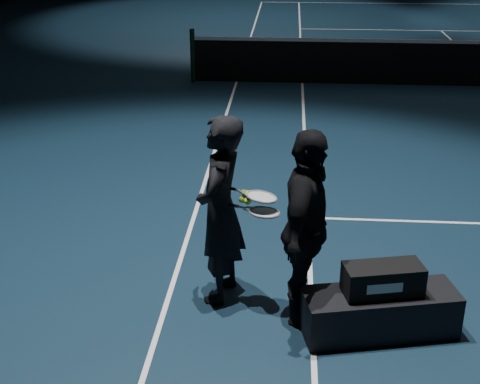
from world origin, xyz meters
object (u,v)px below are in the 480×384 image
Objects in this scene: racket_bag at (383,279)px; player_a at (220,210)px; racket_lower at (264,212)px; racket_upper at (261,197)px; player_b at (306,230)px; tennis_balls at (245,198)px; player_bench at (380,313)px.

racket_bag is 0.37× the size of player_a.
racket_upper is (-0.03, 0.06, 0.12)m from racket_lower.
racket_upper is at bearing 147.81° from racket_bag.
player_b is (-0.67, 0.17, 0.37)m from racket_bag.
racket_bag is at bearing -18.49° from tennis_balls.
racket_bag is 0.99× the size of racket_upper.
player_a reaches higher than tennis_balls.
tennis_balls is at bearing 148.95° from player_bench.
tennis_balls reaches higher than player_bench.
player_bench is 0.74× the size of player_b.
tennis_balls is (-0.15, 0.03, -0.03)m from racket_upper.
player_bench is 1.99× the size of racket_lower.
player_a is 0.45m from racket_upper.
player_b is at bearing -9.08° from racket_upper.
player_a is at bearing 78.13° from player_b.
racket_lower is 0.22m from tennis_balls.
player_b is 15.17× the size of tennis_balls.
racket_upper is at bearing 147.81° from player_bench.
racket_upper is at bearing -9.73° from tennis_balls.
racket_lower is at bearing 78.51° from player_a.
player_b is 0.50m from racket_upper.
tennis_balls is (-0.18, 0.08, 0.09)m from racket_lower.
racket_bag reaches higher than player_bench.
racket_bag is 5.64× the size of tennis_balls.
player_a is 15.17× the size of tennis_balls.
racket_upper reaches higher than racket_lower.
player_bench is 1.99× the size of racket_upper.
player_a is 2.68× the size of racket_lower.
player_bench is 2.00× the size of racket_bag.
player_b is 2.68× the size of racket_lower.
player_b is at bearing -0.00° from racket_lower.
tennis_balls is at bearing 148.95° from racket_bag.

